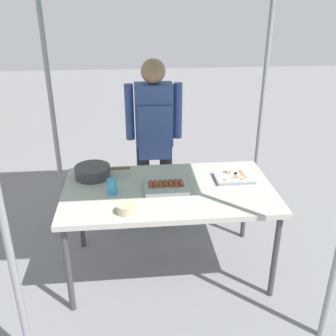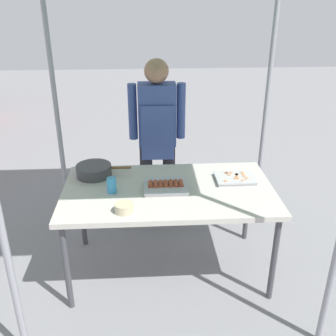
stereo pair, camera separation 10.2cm
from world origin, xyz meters
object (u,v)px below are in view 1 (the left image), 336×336
object	(u,v)px
tray_meat_skewers	(234,177)
cooking_wok	(93,171)
vendor_woman	(154,130)
condiment_bowl	(126,209)
tray_grilled_sausages	(166,186)
drink_cup_near_edge	(112,186)
stall_table	(169,195)

from	to	relation	value
tray_meat_skewers	cooking_wok	world-z (taller)	cooking_wok
tray_meat_skewers	vendor_woman	size ratio (longest dim) A/B	0.19
condiment_bowl	cooking_wok	bearing A→B (deg)	114.39
tray_meat_skewers	tray_grilled_sausages	bearing A→B (deg)	-169.69
tray_meat_skewers	condiment_bowl	xyz separation A→B (m)	(-0.86, -0.43, 0.01)
tray_grilled_sausages	condiment_bowl	world-z (taller)	condiment_bowl
drink_cup_near_edge	vendor_woman	size ratio (longest dim) A/B	0.07
tray_grilled_sausages	condiment_bowl	bearing A→B (deg)	-132.50
stall_table	cooking_wok	bearing A→B (deg)	155.64
drink_cup_near_edge	tray_grilled_sausages	bearing A→B (deg)	5.03
cooking_wok	tray_meat_skewers	bearing A→B (deg)	-8.03
vendor_woman	cooking_wok	bearing A→B (deg)	45.77
tray_meat_skewers	vendor_woman	distance (m)	0.93
stall_table	tray_grilled_sausages	xyz separation A→B (m)	(-0.02, 0.01, 0.07)
stall_table	condiment_bowl	world-z (taller)	condiment_bowl
stall_table	tray_meat_skewers	xyz separation A→B (m)	(0.54, 0.11, 0.07)
tray_grilled_sausages	tray_meat_skewers	size ratio (longest dim) A/B	1.07
tray_grilled_sausages	vendor_woman	world-z (taller)	vendor_woman
tray_grilled_sausages	drink_cup_near_edge	distance (m)	0.41
vendor_woman	stall_table	bearing A→B (deg)	93.82
tray_grilled_sausages	cooking_wok	world-z (taller)	cooking_wok
tray_grilled_sausages	vendor_woman	bearing A→B (deg)	92.41
tray_meat_skewers	vendor_woman	xyz separation A→B (m)	(-0.59, 0.70, 0.17)
stall_table	vendor_woman	world-z (taller)	vendor_woman
tray_grilled_sausages	condiment_bowl	xyz separation A→B (m)	(-0.30, -0.33, 0.01)
stall_table	vendor_woman	size ratio (longest dim) A/B	1.01
cooking_wok	condiment_bowl	size ratio (longest dim) A/B	3.49
stall_table	drink_cup_near_edge	world-z (taller)	drink_cup_near_edge
tray_grilled_sausages	cooking_wok	size ratio (longest dim) A/B	0.74
cooking_wok	stall_table	bearing A→B (deg)	-24.36
stall_table	drink_cup_near_edge	size ratio (longest dim) A/B	13.83
cooking_wok	vendor_woman	xyz separation A→B (m)	(0.53, 0.55, 0.14)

